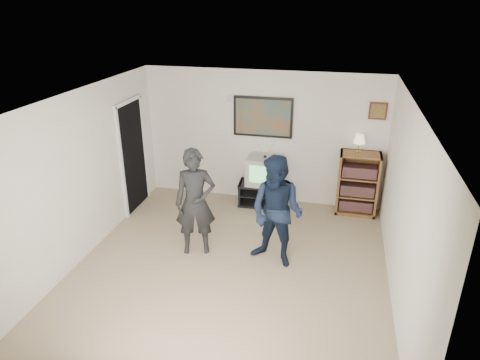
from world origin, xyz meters
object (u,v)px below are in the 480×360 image
at_px(person_short, 277,212).
at_px(crt_television, 265,171).
at_px(bookshelf, 358,184).
at_px(media_stand, 262,194).
at_px(person_tall, 195,202).

bearing_deg(person_short, crt_television, 123.62).
bearing_deg(person_short, bookshelf, 76.76).
distance_m(bookshelf, person_short, 2.27).
distance_m(media_stand, person_short, 2.06).
relative_size(bookshelf, person_tall, 0.69).
relative_size(media_stand, person_tall, 0.54).
height_order(media_stand, bookshelf, bookshelf).
bearing_deg(crt_television, person_tall, -107.33).
bearing_deg(crt_television, person_short, -70.51).
relative_size(crt_television, person_tall, 0.37).
bearing_deg(media_stand, person_tall, -114.19).
bearing_deg(person_tall, bookshelf, 20.61).
relative_size(bookshelf, person_short, 0.69).
xyz_separation_m(crt_television, person_tall, (-0.73, -1.85, 0.14)).
xyz_separation_m(person_tall, person_short, (1.24, -0.03, 0.00)).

